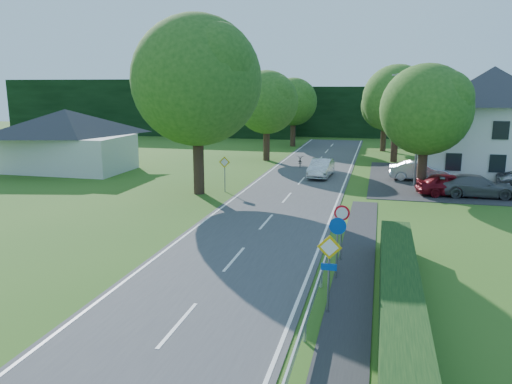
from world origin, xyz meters
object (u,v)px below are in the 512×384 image
(motorcycle, at_px, (300,161))
(parasol, at_px, (462,165))
(streetlight, at_px, (416,124))
(parked_car_red, at_px, (450,184))
(parked_car_silver_a, at_px, (419,171))
(parked_car_grey, at_px, (477,186))
(moving_car, at_px, (321,168))

(motorcycle, xyz_separation_m, parasol, (13.31, -1.95, 0.39))
(parasol, bearing_deg, streetlight, -129.02)
(parked_car_red, relative_size, parked_car_silver_a, 0.98)
(streetlight, relative_size, parasol, 4.05)
(motorcycle, height_order, parked_car_grey, parked_car_grey)
(streetlight, distance_m, parked_car_grey, 5.98)
(moving_car, distance_m, parked_car_grey, 11.63)
(moving_car, height_order, parked_car_red, parked_car_red)
(parked_car_red, bearing_deg, motorcycle, 38.91)
(parasol, bearing_deg, parked_car_grey, -91.63)
(motorcycle, xyz_separation_m, parked_car_grey, (13.10, -9.64, 0.21))
(parked_car_red, bearing_deg, parked_car_silver_a, 6.59)
(moving_car, relative_size, motorcycle, 2.26)
(parked_car_silver_a, bearing_deg, motorcycle, 65.73)
(motorcycle, distance_m, parked_car_silver_a, 10.88)
(parked_car_red, bearing_deg, moving_car, 51.48)
(streetlight, relative_size, motorcycle, 4.19)
(motorcycle, bearing_deg, parked_car_grey, -46.01)
(streetlight, distance_m, parked_car_red, 5.11)
(moving_car, height_order, parasol, parasol)
(motorcycle, distance_m, parked_car_red, 15.03)
(parked_car_red, bearing_deg, streetlight, 28.01)
(parked_car_red, distance_m, parked_car_silver_a, 5.36)
(streetlight, xyz_separation_m, moving_car, (-6.82, 1.98, -3.71))
(motorcycle, bearing_deg, parked_car_silver_a, -34.55)
(streetlight, bearing_deg, parked_car_grey, -35.10)
(parked_car_silver_a, bearing_deg, moving_car, 93.60)
(parked_car_silver_a, bearing_deg, streetlight, 166.30)
(parked_car_silver_a, height_order, parasol, parasol)
(parasol, bearing_deg, parked_car_silver_a, -142.62)
(parked_car_red, xyz_separation_m, parked_car_silver_a, (-1.61, 5.11, -0.01))
(parked_car_silver_a, distance_m, parked_car_grey, 6.00)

